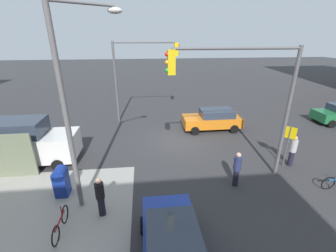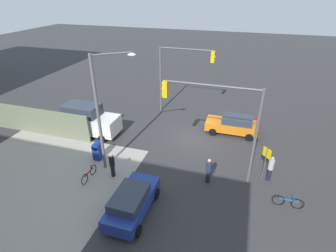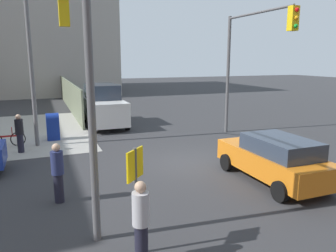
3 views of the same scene
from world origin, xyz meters
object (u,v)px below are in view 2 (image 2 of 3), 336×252
(mailbox_blue, at_px, (98,150))
(van_white_delivery, at_px, (87,120))
(pedestrian_walking_north, at_px, (112,165))
(bicycle_leaning_on_fence, at_px, (89,174))
(hatchback_blue, at_px, (132,201))
(fire_hydrant, at_px, (257,120))
(bicycle_at_crosswalk, at_px, (288,202))
(coupe_orange, at_px, (233,125))
(pedestrian_waiting, at_px, (270,168))
(street_lamp_corner, at_px, (103,106))
(traffic_signal_nw_corner, at_px, (218,114))
(pedestrian_crossing, at_px, (209,170))
(traffic_signal_se_corner, at_px, (181,68))

(mailbox_blue, height_order, van_white_delivery, van_white_delivery)
(pedestrian_walking_north, xyz_separation_m, bicycle_leaning_on_fence, (1.40, 0.70, -0.58))
(mailbox_blue, bearing_deg, hatchback_blue, 138.15)
(fire_hydrant, distance_m, pedestrian_walking_north, 14.12)
(fire_hydrant, xyz_separation_m, bicycle_at_crosswalk, (-1.80, 10.20, -0.14))
(coupe_orange, height_order, pedestrian_waiting, pedestrian_waiting)
(van_white_delivery, bearing_deg, fire_hydrant, -156.91)
(bicycle_at_crosswalk, bearing_deg, van_white_delivery, -14.82)
(hatchback_blue, height_order, pedestrian_walking_north, pedestrian_walking_north)
(street_lamp_corner, distance_m, van_white_delivery, 6.59)
(van_white_delivery, bearing_deg, traffic_signal_nw_corner, 166.53)
(hatchback_blue, height_order, pedestrian_crossing, pedestrian_crossing)
(traffic_signal_se_corner, bearing_deg, van_white_delivery, 43.79)
(mailbox_blue, height_order, pedestrian_crossing, pedestrian_crossing)
(pedestrian_crossing, relative_size, pedestrian_waiting, 0.99)
(van_white_delivery, xyz_separation_m, pedestrian_waiting, (-14.87, 2.00, -0.33))
(traffic_signal_se_corner, relative_size, bicycle_at_crosswalk, 3.71)
(traffic_signal_nw_corner, bearing_deg, pedestrian_walking_north, 17.36)
(fire_hydrant, bearing_deg, traffic_signal_nw_corner, 72.16)
(coupe_orange, xyz_separation_m, bicycle_at_crosswalk, (-3.84, 7.85, -0.50))
(pedestrian_walking_north, bearing_deg, pedestrian_waiting, -158.50)
(traffic_signal_se_corner, distance_m, mailbox_blue, 10.90)
(traffic_signal_se_corner, xyz_separation_m, street_lamp_corner, (2.40, 10.08, 0.08))
(fire_hydrant, distance_m, coupe_orange, 3.13)
(hatchback_blue, relative_size, pedestrian_walking_north, 2.37)
(coupe_orange, xyz_separation_m, pedestrian_crossing, (0.97, 7.05, 0.10))
(pedestrian_crossing, xyz_separation_m, bicycle_at_crosswalk, (-4.80, 0.80, -0.60))
(street_lamp_corner, relative_size, van_white_delivery, 1.48)
(fire_hydrant, xyz_separation_m, van_white_delivery, (14.07, 6.00, 0.79))
(pedestrian_crossing, height_order, bicycle_leaning_on_fence, pedestrian_crossing)
(fire_hydrant, bearing_deg, mailbox_blue, 39.40)
(street_lamp_corner, bearing_deg, bicycle_leaning_on_fence, 66.56)
(fire_hydrant, xyz_separation_m, hatchback_blue, (6.62, 13.30, 0.36))
(pedestrian_walking_north, relative_size, bicycle_at_crosswalk, 1.02)
(pedestrian_walking_north, bearing_deg, hatchback_blue, 141.15)
(traffic_signal_se_corner, height_order, van_white_delivery, traffic_signal_se_corner)
(street_lamp_corner, bearing_deg, pedestrian_walking_north, 127.40)
(bicycle_leaning_on_fence, bearing_deg, hatchback_blue, 154.41)
(hatchback_blue, bearing_deg, coupe_orange, -112.72)
(traffic_signal_se_corner, distance_m, pedestrian_walking_north, 11.73)
(hatchback_blue, xyz_separation_m, bicycle_leaning_on_fence, (3.98, -1.91, -0.50))
(bicycle_leaning_on_fence, bearing_deg, pedestrian_waiting, -163.41)
(traffic_signal_nw_corner, bearing_deg, van_white_delivery, -13.47)
(hatchback_blue, distance_m, bicycle_leaning_on_fence, 4.44)
(pedestrian_crossing, bearing_deg, pedestrian_walking_north, 97.60)
(van_white_delivery, bearing_deg, mailbox_blue, 131.92)
(traffic_signal_se_corner, height_order, bicycle_leaning_on_fence, traffic_signal_se_corner)
(hatchback_blue, relative_size, bicycle_at_crosswalk, 2.41)
(traffic_signal_se_corner, xyz_separation_m, bicycle_at_crosswalk, (-9.31, 10.50, -4.27))
(mailbox_blue, bearing_deg, pedestrian_crossing, 178.60)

